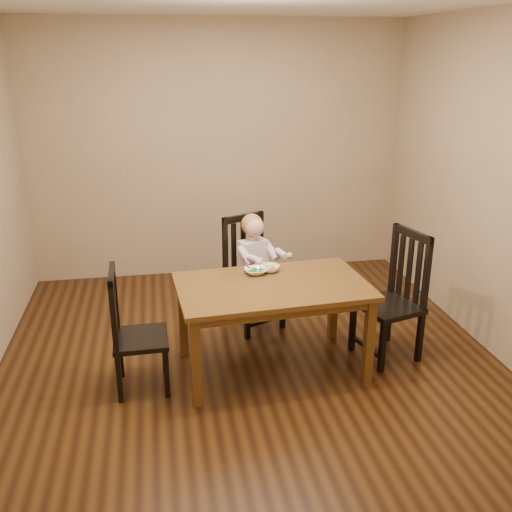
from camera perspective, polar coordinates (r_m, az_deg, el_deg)
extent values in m
cube|color=#40250D|center=(4.77, -0.72, -10.01)|extent=(4.00, 4.00, 0.01)
cube|color=#9A8061|center=(6.20, -3.84, 10.32)|extent=(4.00, 0.01, 2.70)
cube|color=#9A8061|center=(2.42, 6.96, -5.48)|extent=(4.00, 0.01, 2.70)
cube|color=#9A8061|center=(4.98, 22.70, 6.45)|extent=(0.01, 4.00, 2.70)
cube|color=#553413|center=(4.31, 1.66, -3.06)|extent=(1.49, 0.96, 0.04)
cube|color=#553413|center=(4.33, 1.65, -3.76)|extent=(1.37, 0.83, 0.08)
cube|color=#553413|center=(4.04, -6.04, -10.58)|extent=(0.07, 0.07, 0.68)
cube|color=#553413|center=(4.37, 11.24, -8.33)|extent=(0.07, 0.07, 0.68)
cube|color=#553413|center=(4.67, -7.34, -6.15)|extent=(0.07, 0.07, 0.68)
cube|color=#553413|center=(4.97, 7.74, -4.54)|extent=(0.07, 0.07, 0.68)
cube|color=black|center=(5.09, -0.18, -2.64)|extent=(0.57, 0.56, 0.04)
cube|color=black|center=(5.41, 0.45, -3.80)|extent=(0.05, 0.05, 0.41)
cube|color=black|center=(5.23, -2.99, -4.71)|extent=(0.05, 0.05, 0.41)
cube|color=black|center=(5.15, 2.68, -5.13)|extent=(0.05, 0.05, 0.41)
cube|color=black|center=(4.95, -0.87, -6.16)|extent=(0.05, 0.05, 0.41)
cube|color=black|center=(5.22, 0.47, 1.49)|extent=(0.05, 0.05, 0.57)
cube|color=black|center=(5.03, -3.10, 0.74)|extent=(0.05, 0.05, 0.57)
cube|color=black|center=(5.05, -1.31, 3.84)|extent=(0.40, 0.20, 0.06)
cube|color=black|center=(5.18, -0.35, 1.01)|extent=(0.05, 0.04, 0.49)
cube|color=black|center=(5.13, -1.28, 0.81)|extent=(0.05, 0.04, 0.49)
cube|color=black|center=(5.08, -2.23, 0.61)|extent=(0.05, 0.04, 0.49)
cube|color=black|center=(4.28, -11.45, -8.12)|extent=(0.40, 0.42, 0.04)
cube|color=black|center=(4.54, -13.42, -9.54)|extent=(0.04, 0.04, 0.38)
cube|color=black|center=(4.23, -13.52, -11.85)|extent=(0.04, 0.04, 0.38)
cube|color=black|center=(4.53, -9.16, -9.27)|extent=(0.04, 0.04, 0.38)
cube|color=black|center=(4.23, -8.93, -11.56)|extent=(0.04, 0.04, 0.38)
cube|color=black|center=(4.32, -13.93, -3.86)|extent=(0.04, 0.04, 0.53)
cube|color=black|center=(4.00, -14.08, -5.86)|extent=(0.04, 0.04, 0.53)
cube|color=black|center=(4.07, -14.28, -1.81)|extent=(0.04, 0.39, 0.06)
cube|color=black|center=(4.26, -13.93, -4.65)|extent=(0.02, 0.04, 0.45)
cube|color=black|center=(4.17, -13.97, -5.17)|extent=(0.02, 0.04, 0.45)
cube|color=black|center=(4.09, -14.01, -5.71)|extent=(0.02, 0.04, 0.45)
cube|color=black|center=(4.71, 13.04, -4.90)|extent=(0.54, 0.56, 0.04)
cube|color=black|center=(4.79, 16.06, -7.84)|extent=(0.05, 0.05, 0.42)
cube|color=black|center=(5.05, 13.11, -6.05)|extent=(0.05, 0.05, 0.42)
cube|color=black|center=(4.57, 12.51, -8.93)|extent=(0.05, 0.05, 0.42)
cube|color=black|center=(4.84, 9.64, -6.98)|extent=(0.05, 0.05, 0.42)
cube|color=black|center=(4.57, 16.71, -1.72)|extent=(0.05, 0.05, 0.59)
cube|color=black|center=(4.84, 13.61, -0.20)|extent=(0.05, 0.05, 0.59)
cube|color=black|center=(4.62, 15.41, 2.13)|extent=(0.15, 0.43, 0.06)
cube|color=black|center=(4.64, 15.91, -1.70)|extent=(0.03, 0.05, 0.51)
cube|color=black|center=(4.71, 15.08, -1.29)|extent=(0.03, 0.05, 0.51)
cube|color=black|center=(4.79, 14.28, -0.89)|extent=(0.03, 0.05, 0.51)
imported|color=white|center=(4.49, -0.05, -1.52)|extent=(0.18, 0.18, 0.04)
imported|color=white|center=(4.54, 1.40, -1.24)|extent=(0.19, 0.19, 0.05)
cube|color=silver|center=(4.46, -0.48, -1.31)|extent=(0.10, 0.11, 0.05)
cube|color=silver|center=(4.46, -0.48, -1.50)|extent=(0.05, 0.05, 0.01)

